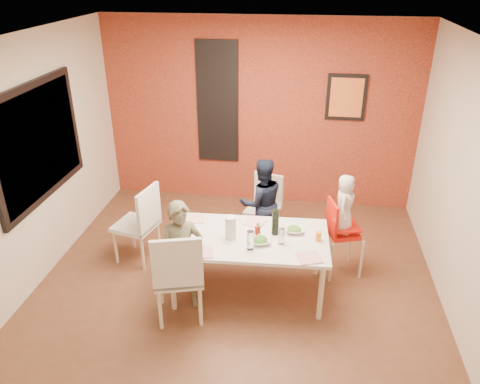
# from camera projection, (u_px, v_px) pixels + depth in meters

# --- Properties ---
(ground) EXTENTS (4.50, 4.50, 0.00)m
(ground) POSITION_uv_depth(u_px,v_px,m) (236.00, 286.00, 5.34)
(ground) COLOR brown
(ground) RESTS_ON ground
(ceiling) EXTENTS (4.50, 4.50, 0.02)m
(ceiling) POSITION_uv_depth(u_px,v_px,m) (235.00, 40.00, 4.14)
(ceiling) COLOR white
(ceiling) RESTS_ON wall_back
(wall_back) EXTENTS (4.50, 0.02, 2.70)m
(wall_back) POSITION_uv_depth(u_px,v_px,m) (259.00, 114.00, 6.73)
(wall_back) COLOR beige
(wall_back) RESTS_ON ground
(wall_front) EXTENTS (4.50, 0.02, 2.70)m
(wall_front) POSITION_uv_depth(u_px,v_px,m) (178.00, 337.00, 2.74)
(wall_front) COLOR beige
(wall_front) RESTS_ON ground
(wall_left) EXTENTS (0.02, 4.50, 2.70)m
(wall_left) POSITION_uv_depth(u_px,v_px,m) (29.00, 166.00, 5.03)
(wall_left) COLOR beige
(wall_left) RESTS_ON ground
(wall_right) EXTENTS (0.02, 4.50, 2.70)m
(wall_right) POSITION_uv_depth(u_px,v_px,m) (469.00, 193.00, 4.45)
(wall_right) COLOR beige
(wall_right) RESTS_ON ground
(brick_accent_wall) EXTENTS (4.50, 0.02, 2.70)m
(brick_accent_wall) POSITION_uv_depth(u_px,v_px,m) (259.00, 114.00, 6.72)
(brick_accent_wall) COLOR maroon
(brick_accent_wall) RESTS_ON ground
(picture_window_frame) EXTENTS (0.05, 1.70, 1.30)m
(picture_window_frame) POSITION_uv_depth(u_px,v_px,m) (38.00, 142.00, 5.11)
(picture_window_frame) COLOR black
(picture_window_frame) RESTS_ON wall_left
(picture_window_pane) EXTENTS (0.02, 1.55, 1.15)m
(picture_window_pane) POSITION_uv_depth(u_px,v_px,m) (39.00, 142.00, 5.11)
(picture_window_pane) COLOR black
(picture_window_pane) RESTS_ON wall_left
(glassblock_strip) EXTENTS (0.55, 0.03, 1.70)m
(glassblock_strip) POSITION_uv_depth(u_px,v_px,m) (218.00, 103.00, 6.71)
(glassblock_strip) COLOR silver
(glassblock_strip) RESTS_ON wall_back
(glassblock_surround) EXTENTS (0.60, 0.03, 1.76)m
(glassblock_surround) POSITION_uv_depth(u_px,v_px,m) (218.00, 103.00, 6.71)
(glassblock_surround) COLOR black
(glassblock_surround) RESTS_ON wall_back
(art_print_frame) EXTENTS (0.54, 0.03, 0.64)m
(art_print_frame) POSITION_uv_depth(u_px,v_px,m) (346.00, 97.00, 6.41)
(art_print_frame) COLOR black
(art_print_frame) RESTS_ON wall_back
(art_print_canvas) EXTENTS (0.44, 0.01, 0.54)m
(art_print_canvas) POSITION_uv_depth(u_px,v_px,m) (346.00, 98.00, 6.40)
(art_print_canvas) COLOR orange
(art_print_canvas) RESTS_ON wall_back
(dining_table) EXTENTS (1.71, 1.00, 0.70)m
(dining_table) POSITION_uv_depth(u_px,v_px,m) (249.00, 242.00, 4.99)
(dining_table) COLOR silver
(dining_table) RESTS_ON ground
(chair_near) EXTENTS (0.60, 0.60, 1.05)m
(chair_near) POSITION_uv_depth(u_px,v_px,m) (178.00, 273.00, 4.58)
(chair_near) COLOR beige
(chair_near) RESTS_ON ground
(chair_far) EXTENTS (0.50, 0.50, 0.86)m
(chair_far) POSITION_uv_depth(u_px,v_px,m) (265.00, 203.00, 6.14)
(chair_far) COLOR white
(chair_far) RESTS_ON ground
(chair_left) EXTENTS (0.55, 0.55, 0.99)m
(chair_left) POSITION_uv_depth(u_px,v_px,m) (141.00, 220.00, 5.57)
(chair_left) COLOR white
(chair_left) RESTS_ON ground
(high_chair) EXTENTS (0.48, 0.48, 0.93)m
(high_chair) POSITION_uv_depth(u_px,v_px,m) (340.00, 230.00, 5.35)
(high_chair) COLOR red
(high_chair) RESTS_ON ground
(child_near) EXTENTS (0.52, 0.43, 1.23)m
(child_near) POSITION_uv_depth(u_px,v_px,m) (182.00, 256.00, 4.79)
(child_near) COLOR brown
(child_near) RESTS_ON ground
(child_far) EXTENTS (0.70, 0.63, 1.19)m
(child_far) POSITION_uv_depth(u_px,v_px,m) (262.00, 203.00, 5.88)
(child_far) COLOR black
(child_far) RESTS_ON ground
(toddler) EXTENTS (0.29, 0.38, 0.69)m
(toddler) POSITION_uv_depth(u_px,v_px,m) (345.00, 204.00, 5.21)
(toddler) COLOR beige
(toddler) RESTS_ON high_chair
(plate_near_left) EXTENTS (0.27, 0.27, 0.01)m
(plate_near_left) POSITION_uv_depth(u_px,v_px,m) (202.00, 252.00, 4.70)
(plate_near_left) COLOR white
(plate_near_left) RESTS_ON dining_table
(plate_far_mid) EXTENTS (0.27, 0.27, 0.01)m
(plate_far_mid) POSITION_uv_depth(u_px,v_px,m) (255.00, 222.00, 5.23)
(plate_far_mid) COLOR white
(plate_far_mid) RESTS_ON dining_table
(plate_near_right) EXTENTS (0.28, 0.28, 0.01)m
(plate_near_right) POSITION_uv_depth(u_px,v_px,m) (309.00, 258.00, 4.61)
(plate_near_right) COLOR white
(plate_near_right) RESTS_ON dining_table
(plate_far_left) EXTENTS (0.24, 0.24, 0.01)m
(plate_far_left) POSITION_uv_depth(u_px,v_px,m) (195.00, 219.00, 5.30)
(plate_far_left) COLOR white
(plate_far_left) RESTS_ON dining_table
(salad_bowl_a) EXTENTS (0.27, 0.27, 0.05)m
(salad_bowl_a) POSITION_uv_depth(u_px,v_px,m) (261.00, 241.00, 4.85)
(salad_bowl_a) COLOR white
(salad_bowl_a) RESTS_ON dining_table
(salad_bowl_b) EXTENTS (0.24, 0.24, 0.05)m
(salad_bowl_b) POSITION_uv_depth(u_px,v_px,m) (294.00, 230.00, 5.05)
(salad_bowl_b) COLOR white
(salad_bowl_b) RESTS_ON dining_table
(wine_bottle) EXTENTS (0.08, 0.08, 0.28)m
(wine_bottle) POSITION_uv_depth(u_px,v_px,m) (275.00, 222.00, 4.96)
(wine_bottle) COLOR black
(wine_bottle) RESTS_ON dining_table
(wine_glass_a) EXTENTS (0.07, 0.07, 0.21)m
(wine_glass_a) POSITION_uv_depth(u_px,v_px,m) (250.00, 240.00, 4.71)
(wine_glass_a) COLOR white
(wine_glass_a) RESTS_ON dining_table
(wine_glass_b) EXTENTS (0.06, 0.06, 0.18)m
(wine_glass_b) POSITION_uv_depth(u_px,v_px,m) (282.00, 236.00, 4.81)
(wine_glass_b) COLOR silver
(wine_glass_b) RESTS_ON dining_table
(paper_towel_roll) EXTENTS (0.11, 0.11, 0.26)m
(paper_towel_roll) POSITION_uv_depth(u_px,v_px,m) (231.00, 228.00, 4.89)
(paper_towel_roll) COLOR silver
(paper_towel_roll) RESTS_ON dining_table
(condiment_red) EXTENTS (0.04, 0.04, 0.14)m
(condiment_red) POSITION_uv_depth(u_px,v_px,m) (256.00, 232.00, 4.92)
(condiment_red) COLOR red
(condiment_red) RESTS_ON dining_table
(condiment_green) EXTENTS (0.03, 0.03, 0.13)m
(condiment_green) POSITION_uv_depth(u_px,v_px,m) (258.00, 229.00, 4.99)
(condiment_green) COLOR #2C7527
(condiment_green) RESTS_ON dining_table
(condiment_brown) EXTENTS (0.03, 0.03, 0.14)m
(condiment_brown) POSITION_uv_depth(u_px,v_px,m) (259.00, 231.00, 4.94)
(condiment_brown) COLOR brown
(condiment_brown) RESTS_ON dining_table
(sippy_cup) EXTENTS (0.06, 0.06, 0.10)m
(sippy_cup) POSITION_uv_depth(u_px,v_px,m) (318.00, 236.00, 4.88)
(sippy_cup) COLOR orange
(sippy_cup) RESTS_ON dining_table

